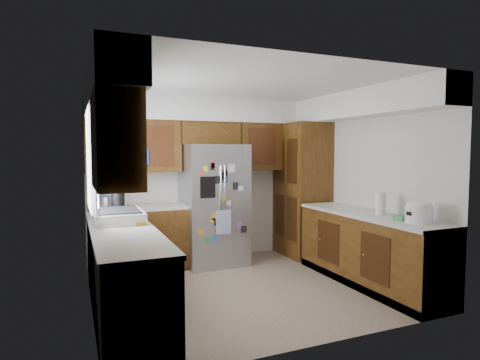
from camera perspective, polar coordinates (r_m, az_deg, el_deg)
name	(u,v)px	position (r m, az deg, el deg)	size (l,w,h in m)	color
floor	(246,288)	(5.16, 0.85, -15.11)	(3.60, 3.60, 0.00)	tan
room_shell	(227,142)	(5.18, -1.82, 5.46)	(3.64, 3.24, 2.52)	silver
left_counter_run	(133,266)	(4.71, -14.97, -11.68)	(1.36, 3.20, 0.92)	#40230C
right_counter_run	(369,252)	(5.43, 17.85, -9.71)	(0.63, 2.25, 0.92)	#40230C
pantry	(302,190)	(6.62, 8.80, -1.38)	(0.60, 0.90, 2.15)	#40230C
fridge	(214,205)	(6.05, -3.72, -3.51)	(0.90, 0.79, 1.80)	#A3A3A8
bridge_cabinet	(209,133)	(6.22, -4.45, 6.61)	(0.96, 0.34, 0.35)	#40230C
fridge_top_items	(211,113)	(6.20, -4.11, 9.44)	(0.77, 0.31, 0.29)	blue
sink_assembly	(118,216)	(4.64, -16.90, -4.89)	(0.52, 0.71, 0.37)	white
left_counter_clutter	(115,202)	(5.37, -17.35, -3.03)	(0.33, 0.86, 0.38)	black
rice_cooker	(419,211)	(4.76, 24.11, -4.07)	(0.29, 0.28, 0.25)	white
paper_towel	(381,204)	(5.20, 19.38, -3.22)	(0.12, 0.12, 0.27)	white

